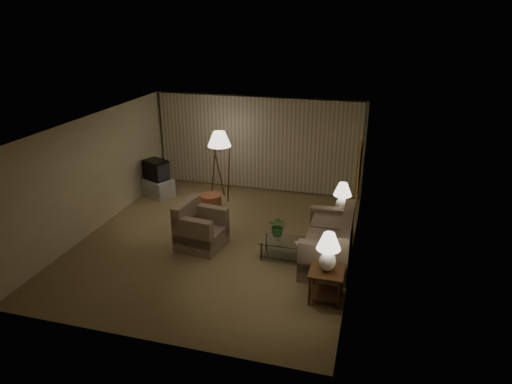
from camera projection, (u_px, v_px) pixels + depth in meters
The scene contains 16 objects.
ground at pixel (218, 240), 10.40m from camera, with size 7.00×7.00×0.00m, color olive.
room_shell at pixel (238, 149), 11.10m from camera, with size 6.04×7.02×2.72m.
sofa at pixel (327, 243), 9.38m from camera, with size 1.91×0.99×0.84m.
armchair at pixel (201, 230), 10.00m from camera, with size 1.17×1.13×0.81m.
side_table_near at pixel (326, 279), 8.13m from camera, with size 0.61×0.61×0.60m.
side_table_far at pixel (340, 220), 10.47m from camera, with size 0.45×0.38×0.60m.
table_lamp_near at pixel (328, 249), 7.91m from camera, with size 0.42×0.42×0.73m.
table_lamp_far at pixel (342, 195), 10.24m from camera, with size 0.41×0.41×0.71m.
coffee_table at pixel (285, 246), 9.56m from camera, with size 1.05×0.57×0.41m.
tv_cabinet at pixel (158, 187), 12.82m from camera, with size 1.04×0.88×0.50m, color #ABABAD.
crt_tv at pixel (156, 170), 12.63m from camera, with size 0.77×0.68×0.54m, color black.
floor_lamp at pixel (220, 165), 12.30m from camera, with size 0.62×0.62×1.92m.
ottoman at pixel (211, 201), 12.03m from camera, with size 0.57×0.57×0.38m, color #985533.
vase at pixel (278, 236), 9.51m from camera, with size 0.15×0.15×0.16m, color white.
flowers at pixel (278, 223), 9.40m from camera, with size 0.40×0.34×0.44m, color #357735.
book at pixel (296, 244), 9.35m from camera, with size 0.15×0.21×0.02m, color olive.
Camera 1 is at (3.28, -8.69, 4.88)m, focal length 32.00 mm.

